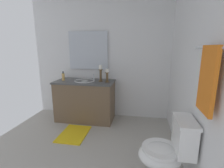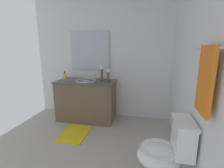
% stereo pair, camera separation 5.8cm
% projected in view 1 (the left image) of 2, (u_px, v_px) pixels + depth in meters
% --- Properties ---
extents(floor, '(2.54, 2.84, 0.02)m').
position_uv_depth(floor, '(81.00, 147.00, 2.41)').
color(floor, '#B2ADA3').
rests_on(floor, ground).
extents(wall_back, '(2.54, 0.04, 2.45)m').
position_uv_depth(wall_back, '(192.00, 66.00, 1.90)').
color(wall_back, white).
rests_on(wall_back, ground).
extents(wall_left, '(0.04, 2.84, 2.45)m').
position_uv_depth(wall_left, '(100.00, 58.00, 3.36)').
color(wall_left, white).
rests_on(wall_left, ground).
extents(vanity_cabinet, '(0.58, 1.16, 0.80)m').
position_uv_depth(vanity_cabinet, '(85.00, 100.00, 3.27)').
color(vanity_cabinet, brown).
rests_on(vanity_cabinet, ground).
extents(sink_basin, '(0.40, 0.40, 0.24)m').
position_uv_depth(sink_basin, '(85.00, 83.00, 3.19)').
color(sink_basin, white).
rests_on(sink_basin, vanity_cabinet).
extents(mirror, '(0.02, 0.81, 0.76)m').
position_uv_depth(mirror, '(88.00, 50.00, 3.33)').
color(mirror, silver).
extents(candle_holder_tall, '(0.09, 0.09, 0.25)m').
position_uv_depth(candle_holder_tall, '(107.00, 75.00, 3.05)').
color(candle_holder_tall, brown).
rests_on(candle_holder_tall, vanity_cabinet).
extents(candle_holder_short, '(0.09, 0.09, 0.31)m').
position_uv_depth(candle_holder_short, '(101.00, 73.00, 3.12)').
color(candle_holder_short, brown).
rests_on(candle_holder_short, vanity_cabinet).
extents(soap_bottle, '(0.06, 0.06, 0.18)m').
position_uv_depth(soap_bottle, '(63.00, 77.00, 3.22)').
color(soap_bottle, '#E5B259').
rests_on(soap_bottle, vanity_cabinet).
extents(toilet, '(0.39, 0.54, 0.75)m').
position_uv_depth(toilet, '(167.00, 152.00, 1.71)').
color(toilet, white).
rests_on(toilet, ground).
extents(towel_bar, '(0.81, 0.02, 0.02)m').
position_uv_depth(towel_bar, '(214.00, 48.00, 1.19)').
color(towel_bar, silver).
extents(towel_near_vanity, '(0.28, 0.03, 0.52)m').
position_uv_depth(towel_near_vanity, '(207.00, 80.00, 1.25)').
color(towel_near_vanity, orange).
rests_on(towel_near_vanity, towel_bar).
extents(bath_mat, '(0.60, 0.44, 0.02)m').
position_uv_depth(bath_mat, '(74.00, 134.00, 2.76)').
color(bath_mat, yellow).
rests_on(bath_mat, ground).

